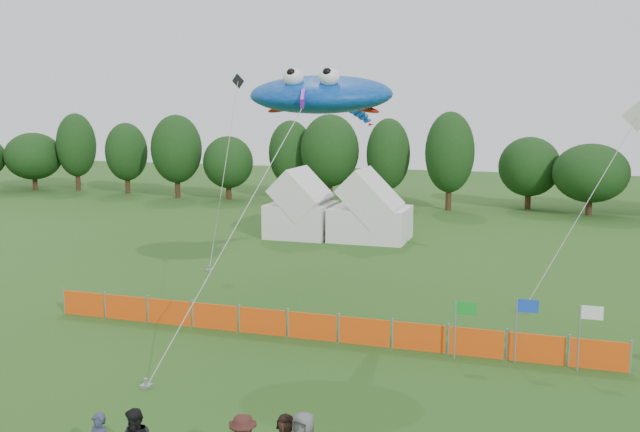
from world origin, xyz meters
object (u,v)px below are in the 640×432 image
(tent_right, at_px, (370,213))
(tent_left, at_px, (301,209))
(stingray_kite, at_px, (325,95))
(barrier_fence, at_px, (312,326))

(tent_right, bearing_deg, tent_left, -179.19)
(stingray_kite, bearing_deg, tent_left, 112.11)
(tent_left, height_order, tent_right, tent_left)
(tent_left, relative_size, barrier_fence, 0.19)
(tent_left, xyz_separation_m, tent_right, (4.71, 0.07, -0.07))
(tent_left, relative_size, tent_right, 0.83)
(stingray_kite, bearing_deg, tent_right, 98.01)
(barrier_fence, bearing_deg, stingray_kite, 94.57)
(barrier_fence, bearing_deg, tent_left, 110.41)
(barrier_fence, xyz_separation_m, stingray_kite, (-0.17, 2.09, 8.53))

